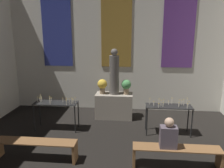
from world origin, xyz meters
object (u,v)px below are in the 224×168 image
Objects in this scene: altar at (114,106)px; pew_back_left at (36,146)px; statue at (114,73)px; pew_back_right at (176,153)px; person_seated at (168,135)px; flower_vase_right at (126,86)px; candle_rack_right at (169,109)px; flower_vase_left at (102,85)px; candle_rack_left at (56,106)px.

altar is 0.66× the size of pew_back_left.
pew_back_right is (1.59, -2.75, -1.22)m from statue.
flower_vase_right is at bearing 109.83° from person_seated.
flower_vase_right is at bearing 0.00° from altar.
pew_back_left is at bearing 180.00° from person_seated.
flower_vase_right is (0.41, 0.00, 0.73)m from altar.
statue is (0.00, 0.00, 1.14)m from altar.
pew_back_right is (-0.07, -1.65, -0.40)m from candle_rack_right.
candle_rack_right is at bearing -27.86° from flower_vase_left.
flower_vase_right is 0.74× the size of person_seated.
flower_vase_right is 0.26× the size of pew_back_right.
flower_vase_right reaches higher than altar.
altar is 1.14m from statue.
altar is 3.18m from pew_back_right.
statue reaches higher than person_seated.
pew_back_left is at bearing -126.04° from flower_vase_right.
person_seated is (1.80, -2.75, -0.39)m from flower_vase_left.
candle_rack_left is at bearing -151.98° from flower_vase_right.
person_seated is (3.06, -1.65, 0.02)m from candle_rack_left.
altar is 1.84× the size of person_seated.
candle_rack_right reaches higher than altar.
flower_vase_left is 0.26× the size of pew_back_right.
statue is 3.18m from person_seated.
candle_rack_right is at bearing 26.90° from pew_back_left.
candle_rack_right is 0.68× the size of pew_back_left.
candle_rack_right is (3.32, 0.00, -0.00)m from candle_rack_left.
person_seated reaches higher than candle_rack_left.
flower_vase_left is 3.10m from pew_back_left.
statue is 0.80× the size of pew_back_right.
flower_vase_right is 3.49m from pew_back_left.
flower_vase_left is at bearing -180.00° from statue.
flower_vase_left is at bearing 126.04° from pew_back_right.
candle_rack_left is 3.67m from pew_back_right.
statue is 3.40m from pew_back_left.
altar is 0.82× the size of statue.
candle_rack_right reaches higher than pew_back_right.
person_seated is (-0.20, 0.00, 0.42)m from pew_back_right.
flower_vase_right is (0.41, -0.00, -0.41)m from statue.
statue is at bearing 90.00° from altar.
flower_vase_left is at bearing 180.00° from flower_vase_right.
candle_rack_left is at bearing 153.11° from pew_back_right.
flower_vase_left is 0.39× the size of candle_rack_left.
flower_vase_right is 0.39× the size of candle_rack_left.
flower_vase_left is at bearing 152.14° from candle_rack_right.
candle_rack_right is at bearing -41.00° from flower_vase_right.
candle_rack_right is 1.67m from person_seated.
pew_back_right is 2.80× the size of person_seated.
candle_rack_left is at bearing -179.93° from candle_rack_right.
person_seated reaches higher than pew_back_right.
candle_rack_right is (1.67, -1.09, -0.82)m from statue.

